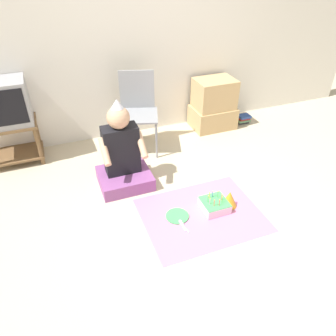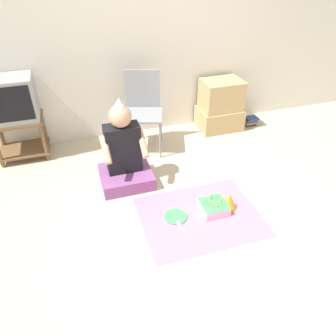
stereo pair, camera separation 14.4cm
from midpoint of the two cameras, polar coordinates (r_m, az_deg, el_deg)
ground_plane at (r=3.01m, az=4.84°, el=-9.75°), size 16.00×16.00×0.00m
wall_back at (r=4.06m, az=-6.80°, el=22.86°), size 6.40×0.06×2.55m
tv_stand at (r=4.08m, az=-26.15°, el=4.55°), size 0.55×0.41×0.48m
tv at (r=3.91m, az=-27.77°, el=9.99°), size 0.51×0.39×0.47m
folding_chair at (r=3.87m, az=-6.44°, el=10.63°), size 0.56×0.54×0.91m
cardboard_box_stack at (r=4.44m, az=6.98°, el=10.82°), size 0.56×0.42×0.66m
book_pile at (r=4.71m, az=12.13°, el=8.35°), size 0.18×0.13×0.11m
person_seated at (r=3.33m, az=-9.16°, el=1.77°), size 0.52×0.47×0.93m
party_cloth at (r=3.09m, az=4.54°, el=-8.13°), size 1.09×0.87×0.01m
birthday_cake at (r=3.13m, az=6.77°, el=-6.43°), size 0.24×0.24×0.17m
party_hat_blue at (r=3.16m, az=9.38°, el=-5.32°), size 0.15×0.15×0.17m
paper_plate at (r=3.06m, az=0.27°, el=-8.38°), size 0.21×0.21×0.01m
plastic_spoon_near at (r=2.99m, az=0.88°, el=-9.52°), size 0.04×0.15×0.01m
plastic_spoon_far at (r=2.97m, az=1.15°, el=-9.89°), size 0.04×0.14×0.01m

